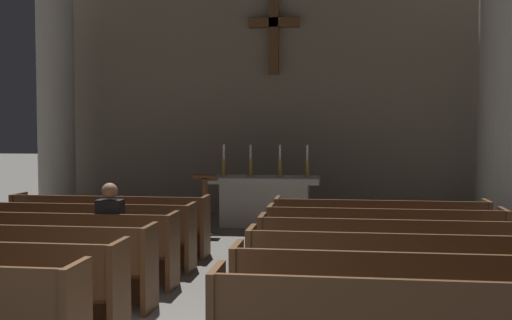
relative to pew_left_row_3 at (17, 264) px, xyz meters
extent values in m
cube|color=brown|center=(1.53, -0.93, 0.00)|extent=(0.06, 0.50, 0.95)
cube|color=brown|center=(0.00, 0.04, -0.05)|extent=(3.00, 0.40, 0.05)
cube|color=brown|center=(0.00, -0.19, 0.22)|extent=(3.00, 0.05, 0.50)
cube|color=brown|center=(0.00, 0.22, -0.28)|extent=(3.00, 0.04, 0.40)
cube|color=brown|center=(1.53, 0.02, 0.00)|extent=(0.06, 0.50, 0.95)
cube|color=brown|center=(0.00, 0.99, -0.05)|extent=(3.00, 0.40, 0.05)
cube|color=brown|center=(0.00, 0.77, 0.22)|extent=(3.00, 0.05, 0.50)
cube|color=brown|center=(0.00, 1.17, -0.28)|extent=(3.00, 0.04, 0.40)
cube|color=brown|center=(1.53, 0.97, 0.00)|extent=(0.06, 0.50, 0.95)
cube|color=brown|center=(0.00, 1.95, -0.05)|extent=(3.00, 0.40, 0.05)
cube|color=brown|center=(0.00, 1.72, 0.22)|extent=(3.00, 0.05, 0.50)
cube|color=brown|center=(0.00, 2.13, -0.28)|extent=(3.00, 0.04, 0.40)
cube|color=brown|center=(1.53, 1.93, 0.00)|extent=(0.06, 0.50, 0.95)
cube|color=brown|center=(0.00, 2.90, -0.05)|extent=(3.00, 0.40, 0.05)
cube|color=brown|center=(0.00, 2.68, 0.22)|extent=(3.00, 0.05, 0.50)
cube|color=brown|center=(0.00, 3.08, -0.28)|extent=(3.00, 0.04, 0.40)
cube|color=brown|center=(1.53, 2.88, 0.00)|extent=(0.06, 0.50, 0.95)
cube|color=brown|center=(-1.53, 2.88, 0.00)|extent=(0.06, 0.50, 0.95)
cube|color=brown|center=(4.17, -2.09, 0.22)|extent=(3.00, 0.05, 0.50)
cube|color=brown|center=(4.17, -0.91, -0.05)|extent=(3.00, 0.40, 0.05)
cube|color=brown|center=(4.17, -1.14, 0.22)|extent=(3.00, 0.05, 0.50)
cube|color=brown|center=(2.65, -0.93, 0.00)|extent=(0.06, 0.50, 0.95)
cube|color=brown|center=(4.17, 0.04, -0.05)|extent=(3.00, 0.40, 0.05)
cube|color=brown|center=(4.17, -0.19, 0.22)|extent=(3.00, 0.05, 0.50)
cube|color=brown|center=(4.17, 0.22, -0.28)|extent=(3.00, 0.04, 0.40)
cube|color=brown|center=(2.65, 0.02, 0.00)|extent=(0.06, 0.50, 0.95)
cube|color=brown|center=(4.17, 0.99, -0.05)|extent=(3.00, 0.40, 0.05)
cube|color=brown|center=(4.17, 0.77, 0.22)|extent=(3.00, 0.05, 0.50)
cube|color=brown|center=(4.17, 1.17, -0.28)|extent=(3.00, 0.04, 0.40)
cube|color=brown|center=(2.65, 0.97, 0.00)|extent=(0.06, 0.50, 0.95)
cube|color=brown|center=(4.17, 1.95, -0.05)|extent=(3.00, 0.40, 0.05)
cube|color=brown|center=(4.17, 1.72, 0.22)|extent=(3.00, 0.05, 0.50)
cube|color=brown|center=(4.17, 2.13, -0.28)|extent=(3.00, 0.04, 0.40)
cube|color=brown|center=(2.65, 1.93, 0.00)|extent=(0.06, 0.50, 0.95)
cube|color=brown|center=(5.70, 1.93, 0.00)|extent=(0.06, 0.50, 0.95)
cube|color=brown|center=(4.17, 2.90, -0.05)|extent=(3.00, 0.40, 0.05)
cube|color=brown|center=(4.17, 2.68, 0.22)|extent=(3.00, 0.05, 0.50)
cube|color=brown|center=(4.17, 3.08, -0.28)|extent=(3.00, 0.04, 0.40)
cube|color=brown|center=(2.65, 2.88, 0.00)|extent=(0.06, 0.50, 0.95)
cube|color=brown|center=(5.70, 2.88, 0.00)|extent=(0.06, 0.50, 0.95)
cube|color=#ADA89E|center=(-2.49, 6.30, -0.38)|extent=(1.09, 1.09, 0.20)
cylinder|color=#ADA89E|center=(-2.49, 6.30, 2.93)|extent=(0.78, 0.78, 6.82)
cube|color=#ADA89E|center=(6.66, 6.30, -0.38)|extent=(1.09, 1.09, 0.20)
cylinder|color=#ADA89E|center=(6.66, 6.30, 2.93)|extent=(0.78, 0.78, 6.82)
cube|color=#BCB7AD|center=(2.09, 6.04, -0.04)|extent=(1.76, 0.72, 0.88)
cube|color=#BCB7AD|center=(2.09, 6.04, 0.46)|extent=(2.20, 0.90, 0.12)
cube|color=silver|center=(2.09, 6.04, 0.53)|extent=(2.09, 0.86, 0.01)
cylinder|color=#B79338|center=(1.24, 6.04, 0.54)|extent=(0.16, 0.16, 0.02)
cylinder|color=#B79338|center=(1.24, 6.04, 0.71)|extent=(0.07, 0.07, 0.35)
cylinder|color=silver|center=(1.24, 6.04, 1.03)|extent=(0.04, 0.04, 0.29)
cylinder|color=#B79338|center=(1.79, 6.04, 0.54)|extent=(0.16, 0.16, 0.02)
cylinder|color=#B79338|center=(1.79, 6.04, 0.71)|extent=(0.07, 0.07, 0.35)
cylinder|color=silver|center=(1.79, 6.04, 1.03)|extent=(0.04, 0.04, 0.29)
cylinder|color=#B79338|center=(2.39, 6.04, 0.54)|extent=(0.16, 0.16, 0.02)
cylinder|color=#B79338|center=(2.39, 6.04, 0.71)|extent=(0.07, 0.07, 0.35)
cylinder|color=silver|center=(2.39, 6.04, 1.03)|extent=(0.04, 0.04, 0.29)
cylinder|color=#B79338|center=(2.94, 6.04, 0.54)|extent=(0.16, 0.16, 0.02)
cylinder|color=#B79338|center=(2.94, 6.04, 0.71)|extent=(0.07, 0.07, 0.35)
cylinder|color=silver|center=(2.94, 6.04, 1.03)|extent=(0.04, 0.04, 0.29)
cube|color=gray|center=(2.09, 7.94, 3.25)|extent=(10.40, 0.25, 7.46)
cube|color=brown|center=(2.09, 7.70, 3.63)|extent=(0.21, 0.21, 1.79)
cube|color=brown|center=(2.09, 7.70, 3.90)|extent=(1.15, 0.21, 0.21)
cylinder|color=brown|center=(1.10, 4.84, -0.46)|extent=(0.36, 0.36, 0.04)
cylinder|color=brown|center=(1.10, 4.84, 0.05)|extent=(0.10, 0.10, 1.05)
cube|color=brown|center=(1.10, 4.84, 0.60)|extent=(0.44, 0.31, 0.15)
cube|color=#26262B|center=(0.75, 1.17, -0.25)|extent=(0.24, 0.14, 0.45)
cube|color=#26262B|center=(0.75, 1.04, 0.03)|extent=(0.28, 0.36, 0.12)
cube|color=black|center=(0.75, 0.91, 0.36)|extent=(0.32, 0.20, 0.54)
sphere|color=#9E7051|center=(0.75, 0.91, 0.74)|extent=(0.20, 0.20, 0.20)
camera|label=1|loc=(3.56, -6.49, 1.53)|focal=43.84mm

